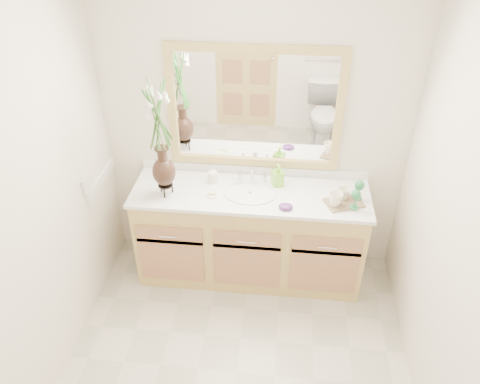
# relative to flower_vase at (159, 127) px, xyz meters

# --- Properties ---
(floor) EXTENTS (2.60, 2.60, 0.00)m
(floor) POSITION_rel_flower_vase_xyz_m (0.64, -0.92, -1.40)
(floor) COLOR beige
(floor) RESTS_ON ground
(ceiling) EXTENTS (2.40, 2.60, 0.02)m
(ceiling) POSITION_rel_flower_vase_xyz_m (0.64, -0.92, 1.00)
(ceiling) COLOR white
(ceiling) RESTS_ON wall_back
(wall_back) EXTENTS (2.40, 0.02, 2.40)m
(wall_back) POSITION_rel_flower_vase_xyz_m (0.64, 0.38, -0.20)
(wall_back) COLOR white
(wall_back) RESTS_ON floor
(wall_left) EXTENTS (0.02, 2.60, 2.40)m
(wall_left) POSITION_rel_flower_vase_xyz_m (-0.56, -0.92, -0.20)
(wall_left) COLOR white
(wall_left) RESTS_ON floor
(wall_right) EXTENTS (0.02, 2.60, 2.40)m
(wall_right) POSITION_rel_flower_vase_xyz_m (1.84, -0.92, -0.20)
(wall_right) COLOR white
(wall_right) RESTS_ON floor
(vanity) EXTENTS (1.80, 0.55, 0.80)m
(vanity) POSITION_rel_flower_vase_xyz_m (0.64, 0.09, -1.00)
(vanity) COLOR tan
(vanity) RESTS_ON floor
(counter) EXTENTS (1.84, 0.57, 0.03)m
(counter) POSITION_rel_flower_vase_xyz_m (0.64, 0.09, -0.58)
(counter) COLOR white
(counter) RESTS_ON vanity
(sink) EXTENTS (0.38, 0.34, 0.23)m
(sink) POSITION_rel_flower_vase_xyz_m (0.64, 0.08, -0.62)
(sink) COLOR white
(sink) RESTS_ON counter
(mirror) EXTENTS (1.32, 0.04, 0.97)m
(mirror) POSITION_rel_flower_vase_xyz_m (0.64, 0.36, 0.01)
(mirror) COLOR white
(mirror) RESTS_ON wall_back
(switch_plate) EXTENTS (0.02, 0.12, 0.12)m
(switch_plate) POSITION_rel_flower_vase_xyz_m (-0.55, -0.16, -0.42)
(switch_plate) COLOR white
(switch_plate) RESTS_ON wall_left
(flower_vase) EXTENTS (0.20, 0.20, 0.84)m
(flower_vase) POSITION_rel_flower_vase_xyz_m (0.00, 0.00, 0.00)
(flower_vase) COLOR black
(flower_vase) RESTS_ON counter
(tumbler) EXTENTS (0.07, 0.07, 0.09)m
(tumbler) POSITION_rel_flower_vase_xyz_m (0.33, 0.20, -0.52)
(tumbler) COLOR white
(tumbler) RESTS_ON counter
(soap_dish) EXTENTS (0.10, 0.10, 0.03)m
(soap_dish) POSITION_rel_flower_vase_xyz_m (0.36, 0.01, -0.56)
(soap_dish) COLOR white
(soap_dish) RESTS_ON counter
(soap_bottle) EXTENTS (0.10, 0.10, 0.16)m
(soap_bottle) POSITION_rel_flower_vase_xyz_m (0.84, 0.22, -0.49)
(soap_bottle) COLOR #7FD732
(soap_bottle) RESTS_ON counter
(purple_dish) EXTENTS (0.11, 0.09, 0.04)m
(purple_dish) POSITION_rel_flower_vase_xyz_m (0.92, -0.10, -0.55)
(purple_dish) COLOR #55246D
(purple_dish) RESTS_ON counter
(tray) EXTENTS (0.32, 0.27, 0.01)m
(tray) POSITION_rel_flower_vase_xyz_m (1.35, 0.01, -0.56)
(tray) COLOR brown
(tray) RESTS_ON counter
(mug_left) EXTENTS (0.12, 0.12, 0.11)m
(mug_left) POSITION_rel_flower_vase_xyz_m (1.27, -0.03, -0.50)
(mug_left) COLOR white
(mug_left) RESTS_ON tray
(mug_right) EXTENTS (0.12, 0.12, 0.09)m
(mug_right) POSITION_rel_flower_vase_xyz_m (1.34, 0.07, -0.51)
(mug_right) COLOR white
(mug_right) RESTS_ON tray
(goblet_front) EXTENTS (0.07, 0.07, 0.15)m
(goblet_front) POSITION_rel_flower_vase_xyz_m (1.41, -0.05, -0.45)
(goblet_front) COLOR #277741
(goblet_front) RESTS_ON tray
(goblet_back) EXTENTS (0.07, 0.07, 0.16)m
(goblet_back) POSITION_rel_flower_vase_xyz_m (1.45, 0.07, -0.45)
(goblet_back) COLOR #277741
(goblet_back) RESTS_ON tray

